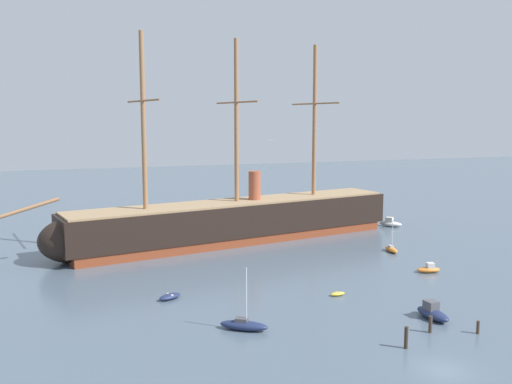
{
  "coord_description": "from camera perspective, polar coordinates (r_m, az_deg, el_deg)",
  "views": [
    {
      "loc": [
        -28.76,
        -35.24,
        20.2
      ],
      "look_at": [
        -2.23,
        38.5,
        9.86
      ],
      "focal_mm": 39.28,
      "sensor_mm": 36.0,
      "label": 1
    }
  ],
  "objects": [
    {
      "name": "mooring_piling_nearest",
      "position": [
        58.21,
        21.67,
        -12.68
      ],
      "size": [
        0.3,
        0.3,
        1.25
      ],
      "primitive_type": "cylinder",
      "color": "#423323",
      "rests_on": "ground"
    },
    {
      "name": "mooring_piling_right_pair",
      "position": [
        52.7,
        15.05,
        -14.12
      ],
      "size": [
        0.35,
        0.35,
        1.99
      ],
      "primitive_type": "cylinder",
      "color": "#382B1E",
      "rests_on": "ground"
    },
    {
      "name": "tall_ship",
      "position": [
        92.1,
        -1.96,
        -2.89
      ],
      "size": [
        67.48,
        19.24,
        32.72
      ],
      "color": "brown",
      "rests_on": "ground"
    },
    {
      "name": "mooring_piling_left_pair",
      "position": [
        56.95,
        17.34,
        -12.73
      ],
      "size": [
        0.34,
        0.34,
        1.63
      ],
      "primitive_type": "cylinder",
      "color": "#423323",
      "rests_on": "ground"
    },
    {
      "name": "sailboat_foreground_left",
      "position": [
        55.19,
        -1.25,
        -13.37
      ],
      "size": [
        4.72,
        3.84,
        6.17
      ],
      "color": "#1E284C",
      "rests_on": "ground"
    },
    {
      "name": "motorboat_far_left",
      "position": [
        93.55,
        -18.93,
        -5.03
      ],
      "size": [
        3.71,
        3.52,
        1.52
      ],
      "color": "#B22D28",
      "rests_on": "ground"
    },
    {
      "name": "motorboat_far_right",
      "position": [
        108.35,
        13.54,
        -3.11
      ],
      "size": [
        4.03,
        4.22,
        1.73
      ],
      "color": "silver",
      "rests_on": "ground"
    },
    {
      "name": "sailboat_distant_centre",
      "position": [
        105.49,
        -3.83,
        -3.28
      ],
      "size": [
        2.66,
        4.4,
        5.49
      ],
      "color": "#236670",
      "rests_on": "ground"
    },
    {
      "name": "dinghy_mid_left",
      "position": [
        64.62,
        -8.76,
        -10.48
      ],
      "size": [
        3.02,
        2.28,
        0.65
      ],
      "color": "#1E284C",
      "rests_on": "ground"
    },
    {
      "name": "motorboat_mid_right",
      "position": [
        77.87,
        17.19,
        -7.51
      ],
      "size": [
        3.34,
        2.03,
        1.31
      ],
      "color": "orange",
      "rests_on": "ground"
    },
    {
      "name": "ground_plane",
      "position": [
        49.76,
        18.52,
        -16.83
      ],
      "size": [
        400.0,
        400.0,
        0.0
      ],
      "primitive_type": "plane",
      "color": "#4C5B6B"
    },
    {
      "name": "dinghy_near_centre",
      "position": [
        65.88,
        8.31,
        -10.22
      ],
      "size": [
        1.85,
        0.88,
        0.43
      ],
      "color": "gold",
      "rests_on": "ground"
    },
    {
      "name": "motorboat_foreground_right",
      "position": [
        60.74,
        17.53,
        -11.64
      ],
      "size": [
        2.02,
        4.36,
        1.79
      ],
      "color": "#1E284C",
      "rests_on": "ground"
    },
    {
      "name": "seagull_in_flight",
      "position": [
        68.05,
        1.49,
        5.3
      ],
      "size": [
        1.32,
        0.41,
        0.14
      ],
      "color": "silver"
    },
    {
      "name": "sailboat_alongside_stern",
      "position": [
        88.1,
        13.62,
        -5.67
      ],
      "size": [
        1.8,
        3.96,
        4.98
      ],
      "color": "orange",
      "rests_on": "ground"
    }
  ]
}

